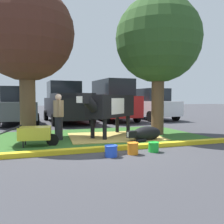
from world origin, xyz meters
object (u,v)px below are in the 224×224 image
(wheelbarrow, at_px, (36,133))
(pickup_truck_black, at_px, (67,103))
(bucket_green, at_px, (153,147))
(sedan_red, at_px, (17,106))
(suv_black, at_px, (112,100))
(shade_tree_right, at_px, (158,40))
(shade_tree_left, at_px, (26,34))
(sedan_silver, at_px, (151,104))
(bucket_orange, at_px, (133,148))
(person_handler, at_px, (59,116))
(bucket_blue, at_px, (111,151))
(calf_lying, at_px, (146,134))
(cow_holstein, at_px, (110,106))

(wheelbarrow, distance_m, pickup_truck_black, 7.34)
(bucket_green, height_order, sedan_red, sedan_red)
(wheelbarrow, distance_m, sedan_red, 7.03)
(suv_black, bearing_deg, shade_tree_right, -92.57)
(sedan_red, bearing_deg, shade_tree_left, -84.41)
(shade_tree_left, xyz_separation_m, sedan_silver, (7.77, 5.43, -2.63))
(shade_tree_right, relative_size, sedan_silver, 1.18)
(shade_tree_right, height_order, bucket_orange, shade_tree_right)
(person_handler, distance_m, sedan_red, 6.29)
(bucket_blue, bearing_deg, wheelbarrow, 131.53)
(bucket_blue, height_order, bucket_orange, bucket_orange)
(bucket_blue, bearing_deg, sedan_red, 105.09)
(calf_lying, bearing_deg, bucket_orange, -126.05)
(shade_tree_right, height_order, bucket_blue, shade_tree_right)
(cow_holstein, height_order, suv_black, suv_black)
(pickup_truck_black, distance_m, suv_black, 2.82)
(shade_tree_right, relative_size, wheelbarrow, 3.25)
(shade_tree_left, height_order, calf_lying, shade_tree_left)
(cow_holstein, height_order, pickup_truck_black, pickup_truck_black)
(sedan_silver, bearing_deg, sedan_red, -179.18)
(cow_holstein, distance_m, calf_lying, 1.68)
(bucket_blue, xyz_separation_m, pickup_truck_black, (0.32, 8.91, 0.97))
(sedan_red, bearing_deg, suv_black, 0.27)
(shade_tree_right, xyz_separation_m, pickup_truck_black, (-2.54, 6.10, -2.49))
(shade_tree_left, distance_m, bucket_blue, 5.30)
(calf_lying, bearing_deg, shade_tree_right, 46.24)
(shade_tree_left, relative_size, pickup_truck_black, 0.97)
(calf_lying, bearing_deg, person_handler, 159.01)
(sedan_silver, bearing_deg, shade_tree_right, -116.29)
(calf_lying, bearing_deg, wheelbarrow, 176.96)
(cow_holstein, distance_m, bucket_orange, 2.98)
(wheelbarrow, height_order, suv_black, suv_black)
(pickup_truck_black, bearing_deg, suv_black, -0.54)
(cow_holstein, relative_size, person_handler, 1.69)
(shade_tree_right, bearing_deg, calf_lying, -133.76)
(bucket_blue, xyz_separation_m, bucket_orange, (0.60, 0.06, 0.01))
(shade_tree_right, height_order, sedan_red, shade_tree_right)
(bucket_green, height_order, suv_black, suv_black)
(pickup_truck_black, bearing_deg, bucket_green, -84.07)
(bucket_orange, bearing_deg, bucket_blue, -174.69)
(cow_holstein, height_order, sedan_red, sedan_red)
(bucket_orange, distance_m, pickup_truck_black, 8.91)
(calf_lying, distance_m, pickup_truck_black, 7.41)
(sedan_red, bearing_deg, bucket_orange, -71.24)
(sedan_red, distance_m, sedan_silver, 8.30)
(shade_tree_right, relative_size, suv_black, 1.13)
(calf_lying, relative_size, suv_black, 0.28)
(shade_tree_right, distance_m, cow_holstein, 3.14)
(shade_tree_right, bearing_deg, sedan_red, 130.95)
(shade_tree_left, relative_size, sedan_silver, 1.19)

